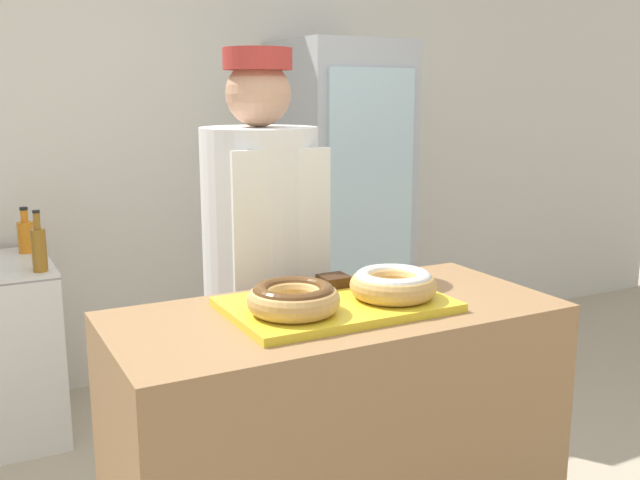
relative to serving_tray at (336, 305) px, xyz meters
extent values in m
cube|color=silver|center=(0.00, 2.13, 0.37)|extent=(8.00, 0.06, 2.70)
cube|color=#997047|center=(0.00, 0.00, -0.49)|extent=(1.27, 0.59, 0.96)
cube|color=yellow|center=(0.00, 0.00, 0.00)|extent=(0.62, 0.40, 0.02)
torus|color=tan|center=(-0.16, -0.05, 0.05)|extent=(0.25, 0.25, 0.07)
torus|color=brown|center=(-0.16, -0.05, 0.07)|extent=(0.22, 0.22, 0.04)
torus|color=tan|center=(0.16, -0.05, 0.05)|extent=(0.25, 0.25, 0.07)
torus|color=white|center=(0.16, -0.05, 0.07)|extent=(0.22, 0.22, 0.04)
cube|color=#382111|center=(-0.07, 0.14, 0.03)|extent=(0.09, 0.09, 0.03)
cube|color=#382111|center=(0.07, 0.14, 0.03)|extent=(0.09, 0.09, 0.03)
cylinder|color=#4C4C51|center=(0.02, 0.59, -0.56)|extent=(0.29, 0.29, 0.83)
cylinder|color=white|center=(0.02, 0.59, 0.16)|extent=(0.41, 0.41, 0.62)
cube|color=white|center=(0.02, 0.40, -0.24)|extent=(0.35, 0.02, 1.30)
sphere|color=tan|center=(0.02, 0.59, 0.58)|extent=(0.22, 0.22, 0.22)
cylinder|color=#B2332D|center=(0.02, 0.59, 0.70)|extent=(0.23, 0.23, 0.07)
cube|color=#ADB2B7|center=(0.97, 1.73, -0.06)|extent=(0.60, 0.68, 1.83)
cube|color=silver|center=(0.97, 1.38, -0.02)|extent=(0.49, 0.02, 1.46)
cylinder|color=orange|center=(-0.64, 1.91, -0.09)|extent=(0.07, 0.07, 0.15)
cylinder|color=orange|center=(-0.64, 1.91, 0.01)|extent=(0.03, 0.03, 0.06)
cylinder|color=black|center=(-0.64, 1.91, 0.05)|extent=(0.04, 0.04, 0.01)
cylinder|color=#99661E|center=(-0.62, 1.49, -0.07)|extent=(0.06, 0.06, 0.18)
cylinder|color=#99661E|center=(-0.62, 1.49, 0.05)|extent=(0.03, 0.03, 0.07)
cylinder|color=black|center=(-0.62, 1.49, 0.10)|extent=(0.03, 0.03, 0.01)
camera|label=1|loc=(-0.94, -1.69, 0.59)|focal=40.00mm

